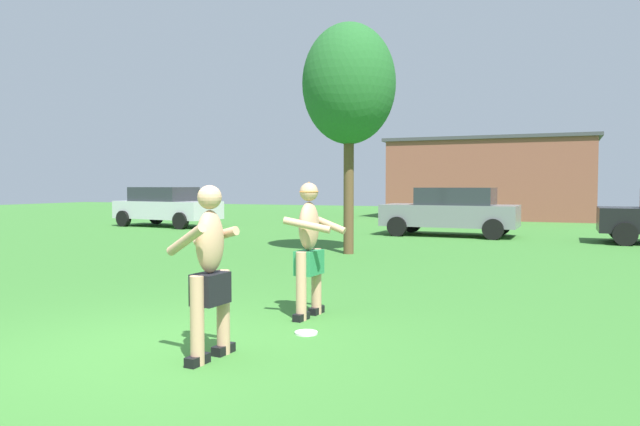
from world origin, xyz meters
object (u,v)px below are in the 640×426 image
at_px(player_with_cap, 309,243).
at_px(car_silver_mid_lot, 166,206).
at_px(frisbee, 306,333).
at_px(car_gray_near_post, 451,211).
at_px(tree_left_field, 349,85).
at_px(player_in_black, 210,268).

height_order(player_with_cap, car_silver_mid_lot, player_with_cap).
distance_m(frisbee, car_gray_near_post, 13.49).
distance_m(car_silver_mid_lot, tree_left_field, 12.10).
bearing_deg(tree_left_field, car_gray_near_post, 76.91).
distance_m(player_with_cap, car_gray_near_post, 12.66).
relative_size(car_gray_near_post, tree_left_field, 0.79).
bearing_deg(player_in_black, car_silver_mid_lot, 128.36).
height_order(frisbee, car_gray_near_post, car_gray_near_post).
relative_size(player_in_black, car_gray_near_post, 0.38).
bearing_deg(car_gray_near_post, player_with_cap, -87.94).
xyz_separation_m(player_in_black, frisbee, (0.46, 1.21, -0.86)).
bearing_deg(tree_left_field, player_with_cap, -74.35).
bearing_deg(player_with_cap, player_in_black, -94.58).
relative_size(player_in_black, frisbee, 6.45).
distance_m(player_with_cap, frisbee, 1.25).
bearing_deg(frisbee, player_in_black, -110.86).
bearing_deg(car_silver_mid_lot, car_gray_near_post, -0.29).
height_order(car_silver_mid_lot, tree_left_field, tree_left_field).
bearing_deg(player_with_cap, frisbee, -69.00).
distance_m(frisbee, tree_left_field, 8.71).
bearing_deg(frisbee, car_gray_near_post, 93.23).
bearing_deg(player_in_black, player_with_cap, 85.42).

